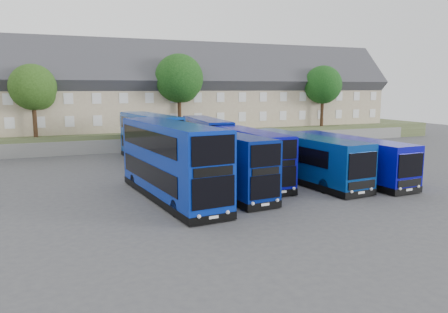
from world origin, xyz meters
The scene contains 15 objects.
ground centered at (0.00, 0.00, 0.00)m, with size 120.00×120.00×0.00m, color #414246.
retaining_wall centered at (0.00, 24.00, 0.75)m, with size 70.00×0.40×1.50m, color slate.
earth_bank centered at (0.00, 34.00, 1.00)m, with size 80.00×20.00×2.00m, color #48522E.
terrace_row centered at (3.00, 30.00, 6.60)m, with size 60.00×10.40×11.20m.
dd_front_left centered at (-5.62, 1.77, 2.42)m, with size 4.04×12.58×4.92m.
dd_front_mid centered at (-1.75, 2.00, 2.01)m, with size 3.27×10.49×4.10m.
dd_front_right centered at (1.29, 4.24, 1.94)m, with size 2.41×10.02×3.96m.
dd_rear_left centered at (-3.72, 16.33, 2.27)m, with size 3.82×11.84×4.63m.
dd_rear_right centered at (1.50, 14.75, 2.05)m, with size 3.21×10.66×4.18m.
coach_east_a centered at (5.36, 3.54, 1.73)m, with size 3.76×13.08×3.53m.
coach_east_b centered at (9.07, 2.61, 1.62)m, with size 3.23×12.24×3.31m.
tree_west centered at (-13.85, 25.10, 7.05)m, with size 4.80×4.80×7.65m.
tree_mid centered at (2.15, 25.60, 8.07)m, with size 5.76×5.76×9.18m.
tree_east centered at (22.15, 25.10, 7.39)m, with size 5.12×5.12×8.16m.
tree_far centered at (28.15, 32.10, 7.73)m, with size 5.44×5.44×8.67m.
Camera 1 is at (-12.91, -25.16, 7.15)m, focal length 35.00 mm.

